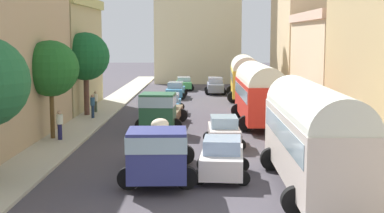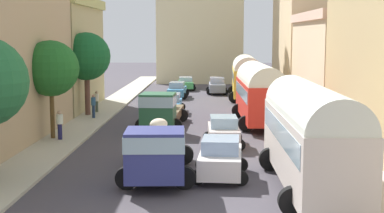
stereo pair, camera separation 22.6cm
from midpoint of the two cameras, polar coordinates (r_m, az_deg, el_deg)
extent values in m
plane|color=#423E45|center=(42.47, 0.52, -0.60)|extent=(154.00, 154.00, 0.00)
cube|color=#B1AC98|center=(43.20, -9.14, -0.46)|extent=(2.50, 70.00, 0.14)
cube|color=#B4A4A4|center=(42.95, 10.24, -0.53)|extent=(2.50, 70.00, 0.14)
cube|color=tan|center=(45.28, -13.60, 4.88)|extent=(5.09, 11.48, 8.16)
cube|color=tan|center=(45.31, -13.78, 10.52)|extent=(5.60, 11.48, 0.75)
cube|color=beige|center=(43.61, 14.74, 4.01)|extent=(4.35, 13.60, 7.03)
cube|color=beige|center=(43.56, 14.91, 9.08)|extent=(4.79, 13.60, 0.68)
cube|color=#D9B98B|center=(57.92, 11.91, 8.10)|extent=(5.10, 14.09, 13.51)
cube|color=beige|center=(69.55, 0.93, 8.07)|extent=(10.62, 6.07, 13.38)
cube|color=beige|center=(68.29, -2.25, 10.86)|extent=(2.72, 2.72, 20.01)
cube|color=beige|center=(68.20, 4.11, 10.85)|extent=(2.72, 2.72, 20.01)
cube|color=beige|center=(21.47, 12.47, -4.04)|extent=(2.39, 10.01, 2.48)
cylinder|color=silver|center=(21.26, 12.56, -0.76)|extent=(2.34, 9.81, 2.28)
cube|color=#99B7C6|center=(21.37, 12.51, -2.60)|extent=(2.43, 9.21, 0.79)
cylinder|color=black|center=(24.54, 8.44, -5.46)|extent=(1.00, 0.35, 1.00)
cylinder|color=black|center=(24.92, 13.50, -5.40)|extent=(1.00, 0.35, 1.00)
cylinder|color=black|center=(18.62, 10.87, -9.71)|extent=(1.00, 0.35, 1.00)
cylinder|color=black|center=(19.11, 17.49, -9.48)|extent=(1.00, 0.35, 1.00)
cube|color=red|center=(36.91, 7.22, 0.77)|extent=(2.61, 9.57, 2.39)
cylinder|color=silver|center=(36.79, 7.25, 2.62)|extent=(2.56, 9.38, 2.36)
cube|color=#99B7C6|center=(36.85, 7.23, 1.58)|extent=(2.64, 8.81, 0.76)
cylinder|color=black|center=(39.86, 5.05, -0.43)|extent=(1.00, 0.35, 1.00)
cylinder|color=black|center=(40.11, 8.31, -0.43)|extent=(1.00, 0.35, 1.00)
cylinder|color=black|center=(34.04, 5.86, -1.80)|extent=(1.00, 0.35, 1.00)
cylinder|color=black|center=(34.34, 9.67, -1.79)|extent=(1.00, 0.35, 1.00)
cube|color=gold|center=(51.28, 5.79, 2.67)|extent=(2.72, 9.36, 2.40)
cylinder|color=silver|center=(51.19, 5.81, 4.01)|extent=(2.67, 9.17, 2.38)
cube|color=#99B7C6|center=(51.24, 5.80, 3.26)|extent=(2.75, 8.62, 0.77)
cylinder|color=black|center=(54.22, 4.43, 1.67)|extent=(1.00, 0.35, 1.00)
cylinder|color=black|center=(54.31, 6.86, 1.64)|extent=(1.00, 0.35, 1.00)
cylinder|color=black|center=(48.50, 4.55, 0.98)|extent=(1.00, 0.35, 1.00)
cylinder|color=black|center=(48.60, 7.28, 0.96)|extent=(1.00, 0.35, 1.00)
cube|color=navy|center=(20.99, -3.57, -5.05)|extent=(2.32, 2.09, 1.93)
cube|color=#99B7C6|center=(20.88, -3.58, -3.61)|extent=(2.37, 2.17, 0.62)
cube|color=#4F4A3C|center=(24.49, -3.21, -4.88)|extent=(2.45, 4.97, 0.55)
ellipsoid|color=beige|center=(23.05, -3.11, -4.39)|extent=(0.75, 0.91, 0.45)
ellipsoid|color=beige|center=(25.79, -2.08, -3.02)|extent=(0.90, 0.72, 0.53)
ellipsoid|color=beige|center=(23.29, -2.88, -4.18)|extent=(1.03, 1.04, 0.52)
ellipsoid|color=beige|center=(24.68, -3.12, -2.87)|extent=(0.89, 0.73, 0.44)
ellipsoid|color=beige|center=(25.27, -2.83, -2.63)|extent=(0.74, 0.95, 0.44)
ellipsoid|color=beige|center=(22.71, -2.02, -3.36)|extent=(0.86, 1.05, 0.58)
ellipsoid|color=beige|center=(24.30, -3.24, -1.88)|extent=(1.09, 1.17, 0.54)
cylinder|color=black|center=(21.40, -0.51, -7.45)|extent=(0.90, 0.31, 0.90)
cylinder|color=black|center=(21.49, -6.53, -7.43)|extent=(0.90, 0.31, 0.90)
cylinder|color=black|center=(25.40, -0.60, -5.06)|extent=(0.90, 0.32, 0.90)
cylinder|color=black|center=(25.48, -5.65, -5.05)|extent=(0.90, 0.32, 0.90)
cube|color=#245537|center=(33.18, -3.38, -0.34)|extent=(2.12, 2.18, 2.01)
cube|color=#99B7C6|center=(33.11, -3.39, 0.62)|extent=(2.17, 2.26, 0.64)
cube|color=brown|center=(36.85, -2.62, -0.71)|extent=(2.28, 5.29, 0.55)
ellipsoid|color=beige|center=(37.66, -3.03, 0.30)|extent=(0.85, 1.01, 0.53)
ellipsoid|color=beige|center=(37.21, -2.63, 0.22)|extent=(0.80, 0.64, 0.54)
ellipsoid|color=beige|center=(36.91, -2.17, 0.17)|extent=(1.14, 1.21, 0.54)
ellipsoid|color=beige|center=(37.24, -2.29, 0.65)|extent=(0.95, 0.75, 0.45)
ellipsoid|color=beige|center=(37.95, -2.21, 0.90)|extent=(1.05, 1.02, 0.52)
ellipsoid|color=beige|center=(35.41, -2.47, 0.37)|extent=(0.99, 1.00, 0.49)
cylinder|color=black|center=(33.44, -1.59, -2.02)|extent=(0.90, 0.31, 0.90)
cylinder|color=black|center=(33.71, -5.02, -1.97)|extent=(0.90, 0.31, 0.90)
cylinder|color=black|center=(37.73, -0.91, -0.93)|extent=(0.90, 0.31, 0.90)
cylinder|color=black|center=(37.97, -3.96, -0.89)|extent=(0.90, 0.31, 0.90)
cube|color=#408CC5|center=(42.11, -2.16, 0.15)|extent=(1.69, 4.13, 0.66)
cube|color=#91ABBC|center=(42.04, -2.16, 0.98)|extent=(1.49, 2.15, 0.57)
cylinder|color=black|center=(40.84, -1.09, -0.50)|extent=(0.60, 0.21, 0.60)
cylinder|color=black|center=(40.95, -3.45, -0.49)|extent=(0.60, 0.21, 0.60)
cylinder|color=black|center=(43.37, -0.93, -0.03)|extent=(0.60, 0.21, 0.60)
cylinder|color=black|center=(43.48, -3.15, -0.02)|extent=(0.60, 0.21, 0.60)
cube|color=#438FC4|center=(52.28, -1.44, 1.60)|extent=(1.67, 4.38, 0.69)
cube|color=#94ABC0|center=(52.22, -1.45, 2.28)|extent=(1.42, 2.29, 0.55)
cylinder|color=black|center=(50.93, -0.71, 1.09)|extent=(0.60, 0.21, 0.60)
cylinder|color=black|center=(51.06, -2.43, 1.10)|extent=(0.60, 0.21, 0.60)
cylinder|color=black|center=(53.59, -0.51, 1.40)|extent=(0.60, 0.21, 0.60)
cylinder|color=black|center=(53.71, -2.14, 1.41)|extent=(0.60, 0.21, 0.60)
cube|color=#429D50|center=(59.82, -0.56, 2.34)|extent=(1.81, 4.19, 0.68)
cube|color=#A4B8CA|center=(59.77, -0.56, 2.88)|extent=(1.51, 2.21, 0.46)
cylinder|color=black|center=(58.61, 0.23, 1.93)|extent=(0.60, 0.21, 0.60)
cylinder|color=black|center=(58.57, -1.30, 1.92)|extent=(0.60, 0.21, 0.60)
cylinder|color=black|center=(61.13, 0.15, 2.16)|extent=(0.60, 0.21, 0.60)
cylinder|color=black|center=(61.10, -1.33, 2.15)|extent=(0.60, 0.21, 0.60)
cube|color=silver|center=(23.02, 3.28, -5.77)|extent=(1.97, 3.78, 0.84)
cube|color=#92ABCB|center=(22.87, 3.30, -4.03)|extent=(1.64, 2.01, 0.58)
cylinder|color=black|center=(24.26, 1.33, -6.02)|extent=(0.60, 0.21, 0.60)
cylinder|color=black|center=(24.21, 5.43, -6.09)|extent=(0.60, 0.21, 0.60)
cylinder|color=black|center=(22.06, 0.91, -7.40)|extent=(0.60, 0.21, 0.60)
cylinder|color=black|center=(22.00, 5.44, -7.47)|extent=(0.60, 0.21, 0.60)
cube|color=silver|center=(29.47, 3.52, -2.88)|extent=(1.67, 3.63, 0.80)
cube|color=#90B1CC|center=(29.35, 3.53, -1.58)|extent=(1.44, 1.90, 0.56)
cylinder|color=black|center=(30.60, 1.91, -3.19)|extent=(0.60, 0.21, 0.60)
cylinder|color=black|center=(30.68, 4.89, -3.19)|extent=(0.60, 0.21, 0.60)
cylinder|color=black|center=(28.41, 2.03, -4.03)|extent=(0.60, 0.21, 0.60)
cylinder|color=black|center=(28.50, 5.25, -4.02)|extent=(0.60, 0.21, 0.60)
cube|color=gray|center=(56.04, 2.73, 2.04)|extent=(1.66, 4.41, 0.80)
cube|color=#A4ABC5|center=(55.98, 2.73, 2.76)|extent=(1.44, 2.30, 0.60)
cylinder|color=black|center=(57.40, 1.89, 1.81)|extent=(0.60, 0.21, 0.60)
cylinder|color=black|center=(57.46, 3.47, 1.80)|extent=(0.60, 0.21, 0.60)
cylinder|color=black|center=(54.70, 1.95, 1.52)|extent=(0.60, 0.21, 0.60)
cylinder|color=black|center=(54.77, 3.61, 1.52)|extent=(0.60, 0.21, 0.60)
cylinder|color=#1C1C4A|center=(31.60, -13.42, -3.48)|extent=(0.21, 0.21, 0.14)
cylinder|color=#1C1C4A|center=(31.50, -13.45, -2.57)|extent=(0.27, 0.27, 0.88)
cylinder|color=silver|center=(31.39, -13.48, -1.29)|extent=(0.42, 0.42, 0.54)
sphere|color=tan|center=(31.34, -13.51, -0.60)|extent=(0.23, 0.23, 0.23)
cylinder|color=#1D2F4D|center=(39.25, -10.08, -1.28)|extent=(0.18, 0.18, 0.14)
cylinder|color=#1D2F4D|center=(39.18, -10.10, -0.53)|extent=(0.29, 0.29, 0.90)
cylinder|color=#2F5981|center=(39.08, -10.12, 0.53)|extent=(0.44, 0.44, 0.57)
sphere|color=tan|center=(39.04, -10.13, 1.11)|extent=(0.22, 0.22, 0.22)
cylinder|color=#404D3F|center=(42.23, -9.76, -0.66)|extent=(0.18, 0.18, 0.14)
cylinder|color=#404D3F|center=(42.16, -9.78, 0.00)|extent=(0.26, 0.26, 0.84)
cylinder|color=beige|center=(42.08, -9.80, 0.94)|extent=(0.40, 0.40, 0.55)
sphere|color=tan|center=(42.04, -9.81, 1.46)|extent=(0.21, 0.21, 0.21)
cylinder|color=brown|center=(31.89, -14.20, -0.87)|extent=(0.25, 0.25, 2.92)
sphere|color=#1F5F24|center=(31.63, -14.35, 3.88)|extent=(3.16, 3.16, 3.16)
cylinder|color=brown|center=(40.73, -10.72, 1.14)|extent=(0.39, 0.39, 3.12)
sphere|color=#165529|center=(40.53, -10.82, 5.18)|extent=(3.50, 3.50, 3.50)
camera|label=1|loc=(0.11, -89.80, 0.03)|focal=51.01mm
camera|label=2|loc=(0.11, 90.20, -0.03)|focal=51.01mm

